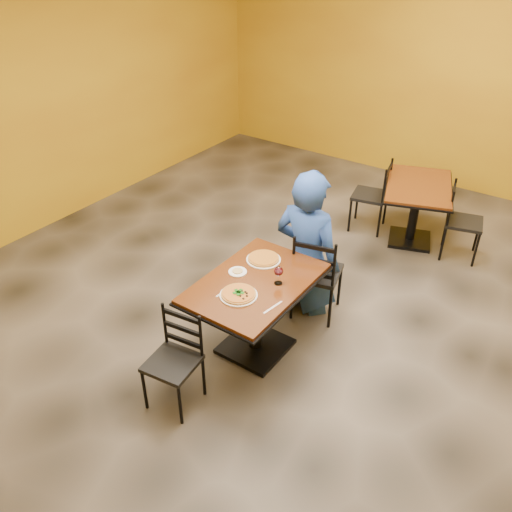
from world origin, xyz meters
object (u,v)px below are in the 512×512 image
Objects in this scene: table_second at (416,200)px; pizza_far at (264,258)px; chair_main_far at (317,273)px; wine_glass at (278,274)px; chair_main_near at (172,364)px; pizza_main at (239,294)px; plate_main at (239,295)px; chair_second_left at (370,196)px; plate_far at (264,260)px; table_main at (255,300)px; diner at (308,242)px; chair_second_right at (464,223)px; side_plate at (238,272)px.

table_second is 4.54× the size of pizza_far.
chair_main_far and wine_glass have the same top height.
chair_main_near is at bearing 64.31° from chair_main_far.
pizza_main is 0.38m from wine_glass.
table_second is 4.10× the size of plate_main.
pizza_far is (-0.58, -2.33, 0.22)m from table_second.
chair_second_left is 2.89× the size of plate_main.
chair_main_near reaches higher than plate_far.
chair_second_left reaches higher than table_main.
pizza_far reaches higher than plate_far.
diner is at bearing 88.20° from table_main.
chair_second_right is at bearing 68.77° from table_main.
wine_glass reaches higher than chair_main_near.
table_main is at bearing 63.28° from chair_main_far.
wine_glass is at bearing 101.94° from diner.
table_second is at bearing 81.18° from pizza_main.
diner is (-0.42, -1.80, 0.18)m from table_second.
table_main is 1.49× the size of chair_main_near.
table_main is 0.97× the size of table_second.
table_second is 0.58m from chair_second_left.
plate_main is at bearing 67.37° from chair_main_near.
pizza_main is at bearing 0.00° from plate_main.
chair_second_right is (1.20, 3.52, 0.02)m from chair_main_near.
wine_glass reaches higher than table_second.
pizza_far is at bearing -103.90° from table_second.
plate_far is (-0.58, -2.33, 0.20)m from table_second.
chair_main_near reaches higher than plate_main.
plate_far is at bearing -12.02° from chair_second_left.
diner reaches higher than wine_glass.
table_main is at bearing -153.30° from wine_glass.
pizza_main reaches higher than plate_far.
plate_main is 0.34m from side_plate.
chair_second_left is 5.59× the size of side_plate.
plate_far is 1.94× the size of side_plate.
table_second is 7.95× the size of side_plate.
chair_main_far is at bearing 161.77° from diner.
table_main is 0.91m from chair_main_near.
plate_main is at bearing -117.43° from wine_glass.
pizza_main is at bearing -9.43° from chair_second_left.
plate_main is (0.00, -0.24, 0.20)m from table_main.
plate_main is 1.09× the size of pizza_main.
chair_second_left is at bearing 92.55° from plate_main.
table_main is 3.97× the size of plate_far.
pizza_main reaches higher than table_main.
side_plate reaches higher than table_second.
chair_main_far reaches higher than chair_second_left.
pizza_main is at bearing -117.43° from wine_glass.
table_second is 0.87× the size of diner.
table_second is 2.41m from plate_far.
table_main is at bearing 90.89° from plate_main.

